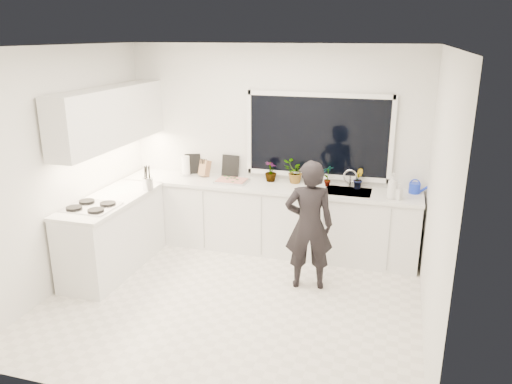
% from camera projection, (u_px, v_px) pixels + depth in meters
% --- Properties ---
extents(floor, '(4.00, 3.50, 0.02)m').
position_uv_depth(floor, '(233.00, 301.00, 5.51)').
color(floor, beige).
rests_on(floor, ground).
extents(wall_back, '(4.00, 0.02, 2.70)m').
position_uv_depth(wall_back, '(274.00, 148.00, 6.71)').
color(wall_back, white).
rests_on(wall_back, ground).
extents(wall_left, '(0.02, 3.50, 2.70)m').
position_uv_depth(wall_left, '(63.00, 169.00, 5.64)').
color(wall_left, white).
rests_on(wall_left, ground).
extents(wall_right, '(0.02, 3.50, 2.70)m').
position_uv_depth(wall_right, '(438.00, 201.00, 4.56)').
color(wall_right, white).
rests_on(wall_right, ground).
extents(ceiling, '(4.00, 3.50, 0.02)m').
position_uv_depth(ceiling, '(228.00, 45.00, 4.69)').
color(ceiling, white).
rests_on(ceiling, wall_back).
extents(window, '(1.80, 0.02, 1.00)m').
position_uv_depth(window, '(318.00, 136.00, 6.46)').
color(window, black).
rests_on(window, wall_back).
extents(base_cabinets_back, '(3.92, 0.58, 0.88)m').
position_uv_depth(base_cabinets_back, '(267.00, 219.00, 6.70)').
color(base_cabinets_back, white).
rests_on(base_cabinets_back, floor).
extents(base_cabinets_left, '(0.58, 1.60, 0.88)m').
position_uv_depth(base_cabinets_left, '(113.00, 235.00, 6.15)').
color(base_cabinets_left, white).
rests_on(base_cabinets_left, floor).
extents(countertop_back, '(3.94, 0.62, 0.04)m').
position_uv_depth(countertop_back, '(267.00, 186.00, 6.55)').
color(countertop_back, silver).
rests_on(countertop_back, base_cabinets_back).
extents(countertop_left, '(0.62, 1.60, 0.04)m').
position_uv_depth(countertop_left, '(110.00, 200.00, 6.01)').
color(countertop_left, silver).
rests_on(countertop_left, base_cabinets_left).
extents(upper_cabinets, '(0.34, 2.10, 0.70)m').
position_uv_depth(upper_cabinets, '(110.00, 117.00, 6.07)').
color(upper_cabinets, white).
rests_on(upper_cabinets, wall_left).
extents(sink, '(0.58, 0.42, 0.14)m').
position_uv_depth(sink, '(348.00, 195.00, 6.29)').
color(sink, silver).
rests_on(sink, countertop_back).
extents(faucet, '(0.03, 0.03, 0.22)m').
position_uv_depth(faucet, '(350.00, 179.00, 6.42)').
color(faucet, silver).
rests_on(faucet, countertop_back).
extents(stovetop, '(0.56, 0.48, 0.03)m').
position_uv_depth(stovetop, '(91.00, 206.00, 5.68)').
color(stovetop, black).
rests_on(stovetop, countertop_left).
extents(person, '(0.62, 0.48, 1.51)m').
position_uv_depth(person, '(309.00, 225.00, 5.61)').
color(person, black).
rests_on(person, floor).
extents(pizza_tray, '(0.42, 0.32, 0.03)m').
position_uv_depth(pizza_tray, '(232.00, 181.00, 6.66)').
color(pizza_tray, '#B6B6BB').
rests_on(pizza_tray, countertop_back).
extents(pizza, '(0.39, 0.28, 0.01)m').
position_uv_depth(pizza, '(232.00, 180.00, 6.65)').
color(pizza, red).
rests_on(pizza, pizza_tray).
extents(watering_can, '(0.16, 0.16, 0.13)m').
position_uv_depth(watering_can, '(415.00, 188.00, 6.18)').
color(watering_can, '#1530CC').
rests_on(watering_can, countertop_back).
extents(paper_towel_roll, '(0.12, 0.12, 0.26)m').
position_uv_depth(paper_towel_roll, '(186.00, 167.00, 6.93)').
color(paper_towel_roll, white).
rests_on(paper_towel_roll, countertop_back).
extents(knife_block, '(0.16, 0.14, 0.22)m').
position_uv_depth(knife_block, '(205.00, 169.00, 6.90)').
color(knife_block, '#A17F4B').
rests_on(knife_block, countertop_back).
extents(utensil_crock, '(0.17, 0.17, 0.16)m').
position_uv_depth(utensil_crock, '(148.00, 184.00, 6.31)').
color(utensil_crock, '#AFAFB3').
rests_on(utensil_crock, countertop_left).
extents(picture_frame_large, '(0.21, 0.10, 0.28)m').
position_uv_depth(picture_frame_large, '(193.00, 164.00, 7.05)').
color(picture_frame_large, black).
rests_on(picture_frame_large, countertop_back).
extents(picture_frame_small, '(0.25, 0.04, 0.30)m').
position_uv_depth(picture_frame_small, '(230.00, 166.00, 6.89)').
color(picture_frame_small, black).
rests_on(picture_frame_small, countertop_back).
extents(herb_plants, '(1.31, 0.37, 0.31)m').
position_uv_depth(herb_plants, '(301.00, 173.00, 6.55)').
color(herb_plants, '#26662D').
rests_on(herb_plants, countertop_back).
extents(soap_bottles, '(0.22, 0.17, 0.32)m').
position_uv_depth(soap_bottles, '(394.00, 187.00, 5.94)').
color(soap_bottles, '#D8BF66').
rests_on(soap_bottles, countertop_back).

